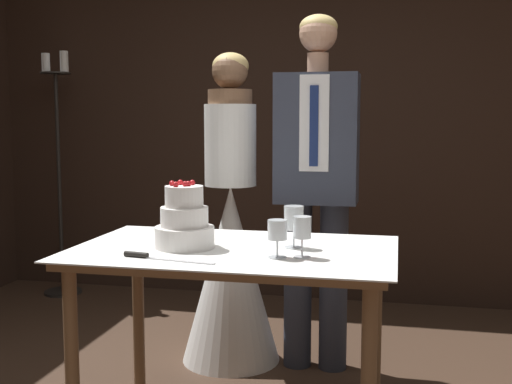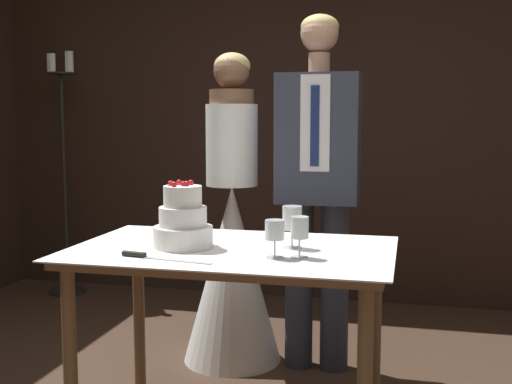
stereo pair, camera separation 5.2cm
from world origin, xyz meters
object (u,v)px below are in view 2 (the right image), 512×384
Objects in this scene: wine_glass_far at (275,232)px; bride at (232,251)px; wine_glass_near at (292,219)px; cake_table at (233,271)px; wine_glass_middle at (300,230)px; tiered_cake at (183,222)px; groom at (318,176)px; cake_knife at (149,256)px; candle_stand at (64,180)px.

bride reaches higher than wine_glass_far.
cake_table is at bearing -166.97° from wine_glass_near.
wine_glass_near is at bearing 109.08° from wine_glass_middle.
wine_glass_near is at bearing 11.69° from tiered_cake.
wine_glass_near is 0.19m from wine_glass_middle.
groom is (0.23, 0.83, 0.33)m from cake_table.
groom is at bearing -0.07° from bride.
bride is (-0.03, 0.86, -0.30)m from tiered_cake.
tiered_cake is 0.45m from wine_glass_near.
cake_knife is 0.59m from wine_glass_middle.
cake_knife is 2.19× the size of wine_glass_near.
groom reaches higher than cake_knife.
bride reaches higher than wine_glass_middle.
cake_table is at bearing -74.17° from bride.
wine_glass_middle is 0.10m from wine_glass_far.
wine_glass_far is at bearing -98.49° from wine_glass_near.
tiered_cake is (-0.20, -0.04, 0.20)m from cake_table.
candle_stand is at bearing 135.89° from cake_knife.
tiered_cake reaches higher than wine_glass_middle.
groom is (0.47, -0.00, 0.42)m from bride.
cake_table is at bearing -105.84° from groom.
wine_glass_far is 0.09× the size of bride.
groom reaches higher than wine_glass_middle.
cake_table is at bearing 157.91° from wine_glass_middle.
cake_knife is 2.59× the size of wine_glass_far.
cake_table is at bearing -45.21° from candle_stand.
bride reaches higher than tiered_cake.
candle_stand is at bearing 134.79° from cake_table.
tiered_cake is 0.98m from groom.
candle_stand reaches higher than wine_glass_middle.
bride is at bearing 97.93° from cake_knife.
wine_glass_near is 0.21m from wine_glass_far.
wine_glass_middle reaches higher than wine_glass_far.
wine_glass_far is at bearing -65.53° from bride.
cake_knife is 0.49m from wine_glass_far.
groom reaches higher than candle_stand.
groom reaches higher than bride.
wine_glass_near is (0.44, 0.09, 0.02)m from tiered_cake.
wine_glass_middle is 0.96m from groom.
cake_table is 4.75× the size of tiered_cake.
tiered_cake is 2.51m from candle_stand.
candle_stand is at bearing 135.67° from wine_glass_far.
candle_stand is (-2.08, 1.04, -0.16)m from groom.
tiered_cake is at bearing -49.06° from candle_stand.
groom reaches higher than tiered_cake.
bride is (-0.54, 0.95, -0.30)m from wine_glass_middle.
bride is (0.02, 1.10, -0.20)m from cake_knife.
candle_stand reaches higher than wine_glass_near.
wine_glass_middle is at bearing -22.09° from cake_table.
tiered_cake is 0.51m from wine_glass_middle.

